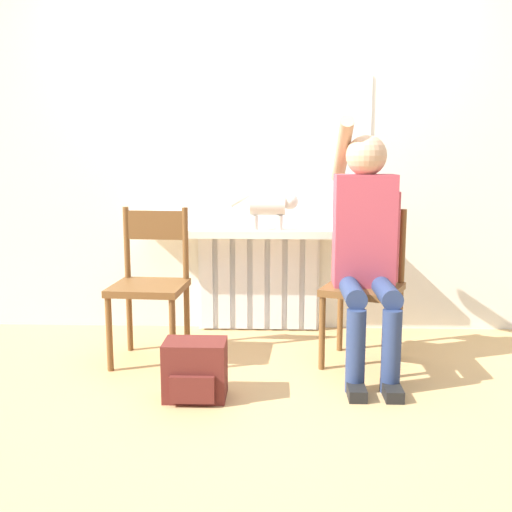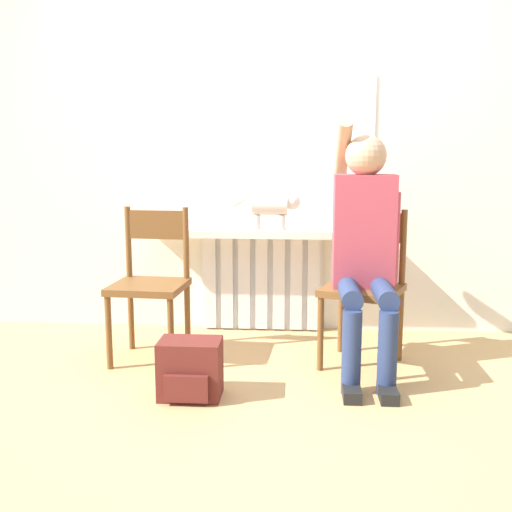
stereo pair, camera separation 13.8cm
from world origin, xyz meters
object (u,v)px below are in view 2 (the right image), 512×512
(person, at_px, (365,240))
(backpack, at_px, (190,369))
(chair_right, at_px, (364,285))
(chair_left, at_px, (151,281))
(cat, at_px, (274,205))

(person, height_order, backpack, person)
(person, bearing_deg, chair_right, 81.82)
(chair_right, height_order, person, person)
(chair_left, bearing_deg, person, -0.92)
(chair_left, height_order, person, person)
(chair_right, xyz_separation_m, cat, (-0.55, 0.51, 0.41))
(chair_left, distance_m, cat, 0.96)
(person, xyz_separation_m, backpack, (-0.90, -0.47, -0.60))
(chair_left, height_order, cat, cat)
(chair_right, distance_m, backpack, 1.13)
(chair_left, xyz_separation_m, chair_right, (1.25, -0.00, 0.00))
(person, relative_size, cat, 3.14)
(chair_right, bearing_deg, person, -76.08)
(chair_left, distance_m, chair_right, 1.25)
(chair_right, relative_size, backpack, 2.91)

